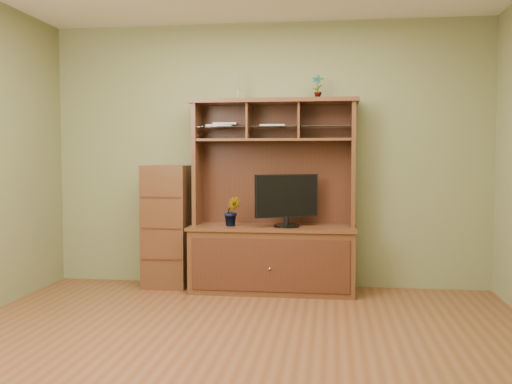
# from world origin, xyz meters

# --- Properties ---
(room) EXTENTS (4.54, 4.04, 2.74)m
(room) POSITION_xyz_m (0.00, 0.00, 1.35)
(room) COLOR brown
(room) RESTS_ON ground
(media_hutch) EXTENTS (1.66, 0.61, 1.90)m
(media_hutch) POSITION_xyz_m (0.09, 1.73, 0.52)
(media_hutch) COLOR #432513
(media_hutch) RESTS_ON room
(monitor) EXTENTS (0.60, 0.34, 0.51)m
(monitor) POSITION_xyz_m (0.23, 1.65, 0.92)
(monitor) COLOR black
(monitor) RESTS_ON media_hutch
(orchid_plant) EXTENTS (0.17, 0.14, 0.29)m
(orchid_plant) POSITION_xyz_m (-0.31, 1.65, 0.80)
(orchid_plant) COLOR #27581E
(orchid_plant) RESTS_ON media_hutch
(top_plant) EXTENTS (0.13, 0.09, 0.24)m
(top_plant) POSITION_xyz_m (0.52, 1.80, 2.02)
(top_plant) COLOR #306021
(top_plant) RESTS_ON media_hutch
(reed_diffuser) EXTENTS (0.06, 0.06, 0.29)m
(reed_diffuser) POSITION_xyz_m (-0.27, 1.80, 2.01)
(reed_diffuser) COLOR silver
(reed_diffuser) RESTS_ON media_hutch
(magazines) EXTENTS (0.82, 0.23, 0.04)m
(magazines) POSITION_xyz_m (-0.27, 1.81, 1.65)
(magazines) COLOR #B2B2B7
(magazines) RESTS_ON media_hutch
(side_cabinet) EXTENTS (0.44, 0.41, 1.25)m
(side_cabinet) POSITION_xyz_m (-1.01, 1.78, 0.62)
(side_cabinet) COLOR #432513
(side_cabinet) RESTS_ON room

